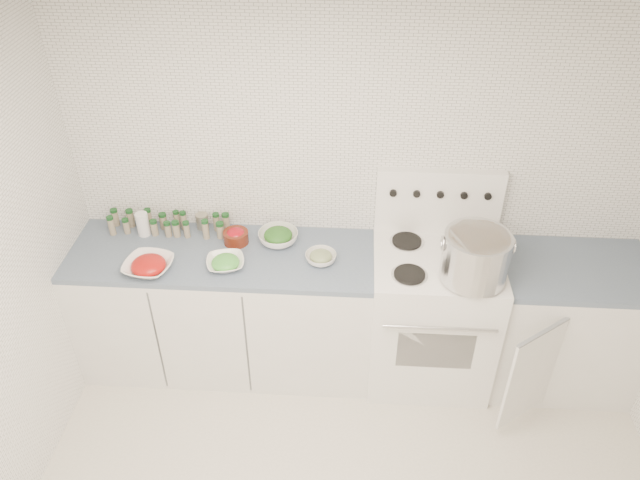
% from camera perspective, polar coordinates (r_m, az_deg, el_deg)
% --- Properties ---
extents(room_walls, '(3.54, 3.04, 2.52)m').
position_cam_1_polar(room_walls, '(2.40, 3.50, -6.89)').
color(room_walls, white).
rests_on(room_walls, ground).
extents(counter_left, '(1.85, 0.62, 0.90)m').
position_cam_1_polar(counter_left, '(4.10, -8.47, -6.20)').
color(counter_left, white).
rests_on(counter_left, ground).
extents(stove, '(0.76, 0.70, 1.36)m').
position_cam_1_polar(stove, '(4.03, 10.09, -6.54)').
color(stove, white).
rests_on(stove, ground).
extents(counter_right, '(0.89, 0.87, 0.90)m').
position_cam_1_polar(counter_right, '(4.24, 21.20, -7.14)').
color(counter_right, white).
rests_on(counter_right, ground).
extents(stock_pot, '(0.39, 0.37, 0.28)m').
position_cam_1_polar(stock_pot, '(3.54, 14.06, -1.37)').
color(stock_pot, silver).
rests_on(stock_pot, stove).
extents(bowl_tomato, '(0.32, 0.32, 0.09)m').
position_cam_1_polar(bowl_tomato, '(3.75, -15.41, -2.27)').
color(bowl_tomato, white).
rests_on(bowl_tomato, counter_left).
extents(bowl_snowpea, '(0.26, 0.26, 0.07)m').
position_cam_1_polar(bowl_snowpea, '(3.69, -8.64, -2.06)').
color(bowl_snowpea, white).
rests_on(bowl_snowpea, counter_left).
extents(bowl_broccoli, '(0.27, 0.27, 0.10)m').
position_cam_1_polar(bowl_broccoli, '(3.84, -3.84, 0.32)').
color(bowl_broccoli, white).
rests_on(bowl_broccoli, counter_left).
extents(bowl_zucchini, '(0.22, 0.22, 0.07)m').
position_cam_1_polar(bowl_zucchini, '(3.68, 0.08, -1.58)').
color(bowl_zucchini, white).
rests_on(bowl_zucchini, counter_left).
extents(bowl_pepper, '(0.16, 0.16, 0.10)m').
position_cam_1_polar(bowl_pepper, '(3.87, -7.70, 0.36)').
color(bowl_pepper, '#541C0E').
rests_on(bowl_pepper, counter_left).
extents(salt_canister, '(0.10, 0.10, 0.15)m').
position_cam_1_polar(salt_canister, '(4.04, -15.89, 1.40)').
color(salt_canister, white).
rests_on(salt_canister, counter_left).
extents(tin_can, '(0.10, 0.10, 0.10)m').
position_cam_1_polar(tin_can, '(4.03, -10.71, 1.70)').
color(tin_can, gray).
rests_on(tin_can, counter_left).
extents(spice_cluster, '(0.77, 0.15, 0.13)m').
position_cam_1_polar(spice_cluster, '(4.03, -13.56, 1.47)').
color(spice_cluster, gray).
rests_on(spice_cluster, counter_left).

